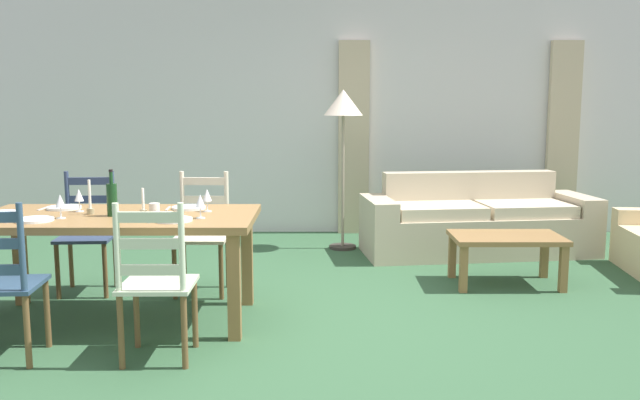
{
  "coord_description": "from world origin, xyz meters",
  "views": [
    {
      "loc": [
        0.19,
        -4.49,
        1.51
      ],
      "look_at": [
        0.2,
        0.68,
        0.75
      ],
      "focal_mm": 37.39,
      "sensor_mm": 36.0,
      "label": 1
    }
  ],
  "objects_px": {
    "dining_table": "(115,227)",
    "dining_chair_near_right": "(155,282)",
    "wine_glass_far_left": "(78,196)",
    "coffee_cup_primary": "(153,210)",
    "couch": "(475,224)",
    "wine_glass_near_left": "(59,202)",
    "dining_chair_far_left": "(86,233)",
    "standing_lamp": "(342,112)",
    "wine_glass_near_right": "(199,202)",
    "wine_bottle": "(111,199)",
    "dining_chair_far_right": "(201,233)",
    "coffee_table": "(505,243)",
    "wine_glass_far_right": "(206,196)"
  },
  "relations": [
    {
      "from": "dining_chair_far_right",
      "to": "wine_glass_far_right",
      "type": "distance_m",
      "value": 0.73
    },
    {
      "from": "dining_chair_near_right",
      "to": "dining_table",
      "type": "bearing_deg",
      "value": 121.03
    },
    {
      "from": "dining_chair_near_right",
      "to": "dining_chair_far_left",
      "type": "xyz_separation_m",
      "value": [
        -0.91,
        1.48,
        0.0
      ]
    },
    {
      "from": "couch",
      "to": "wine_glass_near_right",
      "type": "bearing_deg",
      "value": -135.96
    },
    {
      "from": "wine_glass_near_right",
      "to": "coffee_cup_primary",
      "type": "height_order",
      "value": "wine_glass_near_right"
    },
    {
      "from": "wine_glass_near_right",
      "to": "standing_lamp",
      "type": "relative_size",
      "value": 0.1
    },
    {
      "from": "dining_chair_near_right",
      "to": "dining_chair_far_left",
      "type": "height_order",
      "value": "same"
    },
    {
      "from": "coffee_cup_primary",
      "to": "dining_chair_near_right",
      "type": "bearing_deg",
      "value": -76.5
    },
    {
      "from": "dining_chair_near_right",
      "to": "wine_glass_near_left",
      "type": "xyz_separation_m",
      "value": [
        -0.76,
        0.58,
        0.38
      ]
    },
    {
      "from": "dining_chair_far_left",
      "to": "coffee_table",
      "type": "bearing_deg",
      "value": 3.03
    },
    {
      "from": "wine_bottle",
      "to": "coffee_table",
      "type": "relative_size",
      "value": 0.35
    },
    {
      "from": "dining_chair_near_right",
      "to": "wine_glass_near_right",
      "type": "distance_m",
      "value": 0.72
    },
    {
      "from": "dining_table",
      "to": "wine_glass_far_left",
      "type": "relative_size",
      "value": 11.8
    },
    {
      "from": "wine_bottle",
      "to": "wine_glass_near_left",
      "type": "height_order",
      "value": "wine_bottle"
    },
    {
      "from": "dining_chair_far_right",
      "to": "wine_glass_near_right",
      "type": "height_order",
      "value": "dining_chair_far_right"
    },
    {
      "from": "wine_glass_far_left",
      "to": "dining_chair_near_right",
      "type": "bearing_deg",
      "value": -49.5
    },
    {
      "from": "coffee_table",
      "to": "standing_lamp",
      "type": "xyz_separation_m",
      "value": [
        -1.31,
        1.4,
        1.06
      ]
    },
    {
      "from": "coffee_cup_primary",
      "to": "standing_lamp",
      "type": "relative_size",
      "value": 0.05
    },
    {
      "from": "dining_chair_near_right",
      "to": "couch",
      "type": "distance_m",
      "value": 3.84
    },
    {
      "from": "wine_glass_far_right",
      "to": "standing_lamp",
      "type": "distance_m",
      "value": 2.49
    },
    {
      "from": "dining_table",
      "to": "couch",
      "type": "relative_size",
      "value": 0.8
    },
    {
      "from": "dining_table",
      "to": "wine_glass_near_left",
      "type": "xyz_separation_m",
      "value": [
        -0.32,
        -0.15,
        0.2
      ]
    },
    {
      "from": "dining_chair_far_left",
      "to": "wine_glass_near_left",
      "type": "xyz_separation_m",
      "value": [
        0.15,
        -0.9,
        0.38
      ]
    },
    {
      "from": "couch",
      "to": "wine_glass_far_left",
      "type": "bearing_deg",
      "value": -148.25
    },
    {
      "from": "dining_table",
      "to": "dining_chair_near_right",
      "type": "height_order",
      "value": "dining_chair_near_right"
    },
    {
      "from": "wine_glass_far_left",
      "to": "couch",
      "type": "bearing_deg",
      "value": 31.75
    },
    {
      "from": "wine_glass_near_left",
      "to": "wine_glass_far_left",
      "type": "distance_m",
      "value": 0.28
    },
    {
      "from": "wine_glass_far_left",
      "to": "coffee_cup_primary",
      "type": "bearing_deg",
      "value": -18.65
    },
    {
      "from": "dining_chair_far_right",
      "to": "wine_bottle",
      "type": "relative_size",
      "value": 3.04
    },
    {
      "from": "dining_chair_far_right",
      "to": "couch",
      "type": "relative_size",
      "value": 0.41
    },
    {
      "from": "dining_chair_far_left",
      "to": "standing_lamp",
      "type": "xyz_separation_m",
      "value": [
        2.1,
        1.58,
        0.93
      ]
    },
    {
      "from": "wine_glass_far_left",
      "to": "coffee_table",
      "type": "xyz_separation_m",
      "value": [
        3.24,
        0.81,
        -0.51
      ]
    },
    {
      "from": "wine_glass_near_right",
      "to": "dining_chair_near_right",
      "type": "bearing_deg",
      "value": -105.41
    },
    {
      "from": "wine_bottle",
      "to": "couch",
      "type": "distance_m",
      "value": 3.75
    },
    {
      "from": "dining_chair_far_left",
      "to": "coffee_table",
      "type": "relative_size",
      "value": 1.07
    },
    {
      "from": "coffee_cup_primary",
      "to": "standing_lamp",
      "type": "height_order",
      "value": "standing_lamp"
    },
    {
      "from": "dining_chair_near_right",
      "to": "coffee_table",
      "type": "xyz_separation_m",
      "value": [
        2.5,
        1.67,
        -0.12
      ]
    },
    {
      "from": "dining_chair_far_right",
      "to": "wine_glass_far_left",
      "type": "xyz_separation_m",
      "value": [
        -0.75,
        -0.61,
        0.38
      ]
    },
    {
      "from": "dining_table",
      "to": "dining_chair_near_right",
      "type": "relative_size",
      "value": 1.98
    },
    {
      "from": "couch",
      "to": "standing_lamp",
      "type": "relative_size",
      "value": 1.44
    },
    {
      "from": "wine_glass_far_left",
      "to": "wine_glass_near_right",
      "type": "bearing_deg",
      "value": -16.74
    },
    {
      "from": "dining_table",
      "to": "dining_chair_far_right",
      "type": "height_order",
      "value": "dining_chair_far_right"
    },
    {
      "from": "dining_chair_far_left",
      "to": "dining_chair_far_right",
      "type": "bearing_deg",
      "value": -0.84
    },
    {
      "from": "dining_table",
      "to": "wine_bottle",
      "type": "bearing_deg",
      "value": -94.52
    },
    {
      "from": "dining_chair_far_left",
      "to": "wine_glass_far_right",
      "type": "relative_size",
      "value": 5.96
    },
    {
      "from": "dining_chair_near_right",
      "to": "wine_glass_far_left",
      "type": "bearing_deg",
      "value": 130.5
    },
    {
      "from": "wine_glass_near_right",
      "to": "coffee_table",
      "type": "relative_size",
      "value": 0.18
    },
    {
      "from": "wine_glass_near_right",
      "to": "dining_chair_far_right",
      "type": "bearing_deg",
      "value": 99.61
    },
    {
      "from": "dining_chair_far_left",
      "to": "dining_chair_far_right",
      "type": "xyz_separation_m",
      "value": [
        0.92,
        -0.01,
        0.0
      ]
    },
    {
      "from": "dining_chair_near_right",
      "to": "wine_bottle",
      "type": "relative_size",
      "value": 3.04
    }
  ]
}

